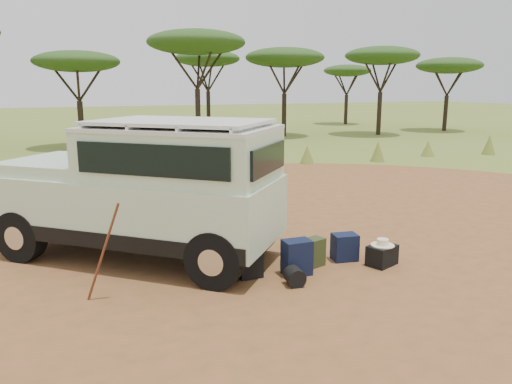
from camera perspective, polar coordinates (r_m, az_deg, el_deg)
name	(u,v)px	position (r m, az deg, el deg)	size (l,w,h in m)	color
ground	(259,248)	(9.80, 0.33, -6.44)	(140.00, 140.00, 0.00)	olive
dirt_clearing	(259,248)	(9.80, 0.33, -6.42)	(23.00, 23.00, 0.01)	brown
grass_fringe	(165,164)	(17.83, -10.33, 3.16)	(36.60, 1.60, 0.90)	olive
acacia_treeline	(128,52)	(28.75, -14.42, 15.24)	(46.70, 13.20, 6.26)	black
safari_vehicle	(146,193)	(9.17, -12.44, -0.08)	(5.21, 4.97, 2.54)	#BAD7B7
walking_staff	(103,253)	(7.61, -17.08, -6.63)	(0.04, 0.04, 1.57)	maroon
backpack_black	(249,262)	(8.29, -0.75, -7.99)	(0.39, 0.29, 0.54)	black
backpack_navy	(297,258)	(8.42, 4.68, -7.47)	(0.46, 0.33, 0.60)	#101B34
backpack_olive	(313,252)	(8.85, 6.58, -6.87)	(0.36, 0.26, 0.50)	#323D1C
duffel_navy	(345,247)	(9.22, 10.10, -6.24)	(0.44, 0.33, 0.49)	#101B34
hard_case	(382,255)	(9.13, 14.20, -7.04)	(0.51, 0.36, 0.36)	black
stuff_sack	(295,277)	(8.03, 4.44, -9.62)	(0.30, 0.30, 0.30)	black
safari_hat	(383,243)	(9.06, 14.27, -5.68)	(0.41, 0.41, 0.12)	beige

